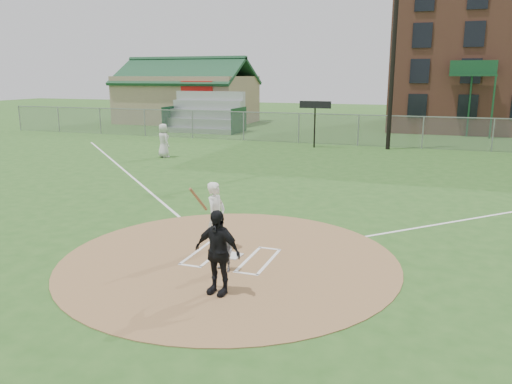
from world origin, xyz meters
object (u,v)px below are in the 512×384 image
(ondeck_player, at_px, (163,141))
(umpire, at_px, (217,252))
(batter_at_plate, at_px, (216,216))
(home_plate, at_px, (232,256))
(catcher, at_px, (225,251))

(ondeck_player, bearing_deg, umpire, 157.92)
(batter_at_plate, bearing_deg, home_plate, -31.00)
(ondeck_player, bearing_deg, home_plate, 160.37)
(umpire, bearing_deg, ondeck_player, 131.12)
(umpire, relative_size, batter_at_plate, 1.00)
(catcher, distance_m, batter_at_plate, 1.60)
(home_plate, relative_size, batter_at_plate, 0.25)
(home_plate, relative_size, catcher, 0.46)
(catcher, bearing_deg, home_plate, 126.36)
(catcher, distance_m, umpire, 1.28)
(home_plate, bearing_deg, batter_at_plate, 149.00)
(umpire, relative_size, ondeck_player, 0.97)
(catcher, height_order, umpire, umpire)
(catcher, relative_size, umpire, 0.54)
(catcher, height_order, batter_at_plate, batter_at_plate)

